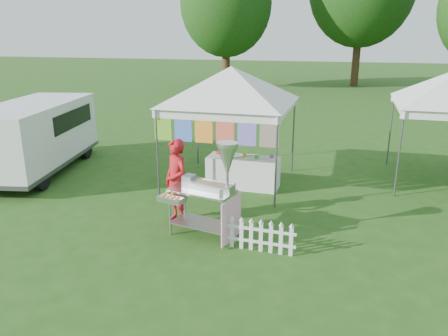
% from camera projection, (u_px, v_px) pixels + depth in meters
% --- Properties ---
extents(ground, '(120.00, 120.00, 0.00)m').
position_uv_depth(ground, '(182.00, 238.00, 8.36)').
color(ground, '#224D16').
rests_on(ground, ground).
extents(canopy_main, '(4.24, 4.24, 3.45)m').
position_uv_depth(canopy_main, '(231.00, 67.00, 10.69)').
color(canopy_main, '#59595E').
rests_on(canopy_main, ground).
extents(tree_left, '(6.40, 6.40, 9.53)m').
position_uv_depth(tree_left, '(226.00, 3.00, 30.29)').
color(tree_left, '#3D2B16').
rests_on(tree_left, ground).
extents(donut_cart, '(1.50, 0.93, 1.90)m').
position_uv_depth(donut_cart, '(211.00, 183.00, 8.06)').
color(donut_cart, gray).
rests_on(donut_cart, ground).
extents(vendor, '(0.77, 0.73, 1.76)m').
position_uv_depth(vendor, '(176.00, 182.00, 8.85)').
color(vendor, red).
rests_on(vendor, ground).
extents(cargo_van, '(2.80, 4.96, 1.94)m').
position_uv_depth(cargo_van, '(36.00, 135.00, 12.26)').
color(cargo_van, silver).
rests_on(cargo_van, ground).
extents(picket_fence, '(1.26, 0.07, 0.56)m').
position_uv_depth(picket_fence, '(261.00, 237.00, 7.77)').
color(picket_fence, silver).
rests_on(picket_fence, ground).
extents(display_table, '(1.80, 0.70, 0.79)m').
position_uv_depth(display_table, '(243.00, 172.00, 11.09)').
color(display_table, white).
rests_on(display_table, ground).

